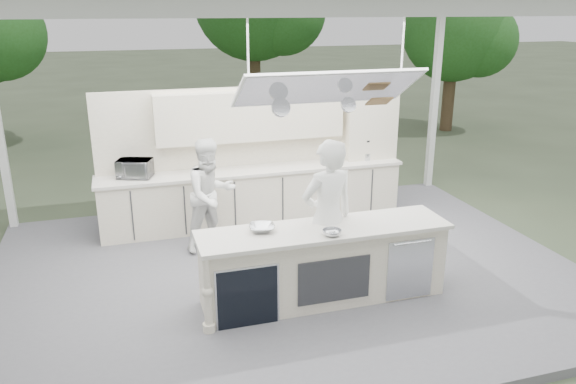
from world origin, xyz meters
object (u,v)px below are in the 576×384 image
object	(u,v)px
demo_island	(322,264)
back_counter	(254,195)
head_chef	(327,218)
sous_chef	(211,195)

from	to	relation	value
demo_island	back_counter	xyz separation A→B (m)	(-0.18, 2.81, 0.00)
head_chef	back_counter	bearing A→B (deg)	-93.61
sous_chef	head_chef	bearing A→B (deg)	-77.97
back_counter	sous_chef	world-z (taller)	sous_chef
head_chef	sous_chef	world-z (taller)	head_chef
demo_island	head_chef	bearing A→B (deg)	57.67
demo_island	back_counter	world-z (taller)	same
demo_island	sous_chef	size ratio (longest dim) A/B	1.83
back_counter	sous_chef	xyz separation A→B (m)	(-0.86, -0.86, 0.37)
back_counter	sous_chef	size ratio (longest dim) A/B	2.99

